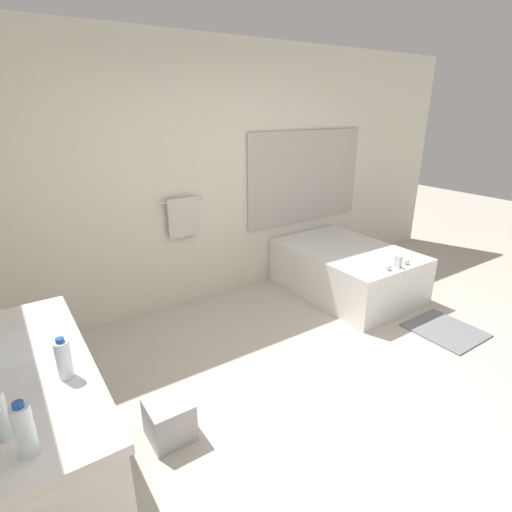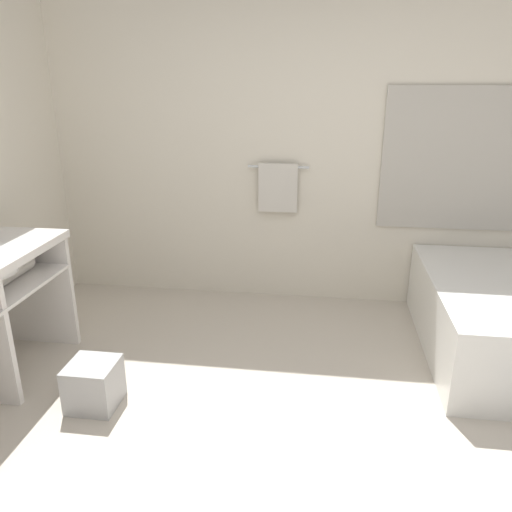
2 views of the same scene
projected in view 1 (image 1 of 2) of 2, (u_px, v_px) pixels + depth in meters
The scene contains 8 objects.
ground_plane at pixel (351, 405), 2.92m from camera, with size 16.00×16.00×0.00m, color beige.
wall_back_with_blinds at pixel (208, 177), 4.20m from camera, with size 7.40×0.13×2.70m.
vanity_counter at pixel (36, 401), 2.04m from camera, with size 0.57×1.50×0.86m.
bathtub at pixel (346, 268), 4.62m from camera, with size 1.07×1.56×0.65m.
water_bottle_2 at pixel (25, 430), 1.42m from camera, with size 0.07×0.07×0.23m.
water_bottle_3 at pixel (64, 359), 1.83m from camera, with size 0.07×0.07×0.21m.
waste_bin at pixel (169, 419), 2.60m from camera, with size 0.28×0.28×0.28m.
bath_mat at pixel (445, 330), 3.88m from camera, with size 0.57×0.63×0.02m.
Camera 1 is at (-1.88, -1.55, 2.06)m, focal length 28.00 mm.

